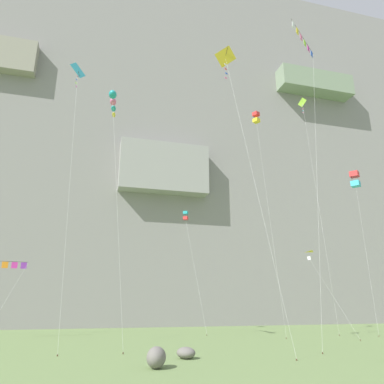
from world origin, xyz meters
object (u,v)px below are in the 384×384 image
(kite_box_far_left, at_px, (256,118))
(kite_diamond_low_right, at_px, (305,121))
(boulder_foreground_left, at_px, (186,353))
(kite_box_near_cliff, at_px, (186,216))
(kite_delta_mid_left, at_px, (306,258))
(kite_banner_upper_left, at_px, (304,48))
(kite_diamond_mid_center, at_px, (227,62))
(kite_box_mid_right, at_px, (355,179))
(kite_diamond_upper_mid, at_px, (77,80))
(boulder_foreground_right, at_px, (156,357))
(kite_windsock_far_right, at_px, (113,102))

(kite_box_far_left, height_order, kite_diamond_low_right, kite_diamond_low_right)
(boulder_foreground_left, distance_m, kite_box_far_left, 29.35)
(kite_box_near_cliff, relative_size, kite_delta_mid_left, 1.83)
(kite_banner_upper_left, xyz_separation_m, kite_diamond_mid_center, (-8.47, -0.40, -3.62))
(kite_box_mid_right, xyz_separation_m, kite_box_near_cliff, (-21.13, 7.06, -4.66))
(kite_banner_upper_left, relative_size, kite_box_mid_right, 1.46)
(kite_banner_upper_left, bearing_deg, kite_diamond_mid_center, -177.27)
(kite_diamond_upper_mid, bearing_deg, boulder_foreground_left, -36.89)
(boulder_foreground_left, bearing_deg, kite_diamond_mid_center, 23.95)
(kite_box_mid_right, bearing_deg, boulder_foreground_right, -149.84)
(boulder_foreground_right, distance_m, kite_diamond_mid_center, 25.07)
(boulder_foreground_left, relative_size, kite_diamond_mid_center, 0.06)
(boulder_foreground_left, bearing_deg, kite_box_near_cliff, 76.15)
(boulder_foreground_left, relative_size, kite_windsock_far_right, 0.07)
(boulder_foreground_right, xyz_separation_m, kite_box_mid_right, (28.64, 16.64, 18.36))
(kite_diamond_low_right, bearing_deg, boulder_foreground_left, -143.05)
(kite_diamond_upper_mid, height_order, kite_box_far_left, kite_box_far_left)
(kite_diamond_low_right, bearing_deg, kite_box_near_cliff, 164.14)
(kite_box_near_cliff, distance_m, kite_box_far_left, 15.26)
(kite_windsock_far_right, bearing_deg, kite_delta_mid_left, 9.75)
(boulder_foreground_right, relative_size, kite_banner_upper_left, 0.06)
(kite_box_mid_right, bearing_deg, kite_delta_mid_left, -162.32)
(boulder_foreground_right, distance_m, kite_delta_mid_left, 23.68)
(kite_diamond_upper_mid, xyz_separation_m, kite_delta_mid_left, (24.61, 3.57, -15.32))
(kite_diamond_mid_center, distance_m, kite_diamond_upper_mid, 13.93)
(kite_diamond_mid_center, bearing_deg, boulder_foreground_left, -156.05)
(boulder_foreground_left, distance_m, kite_banner_upper_left, 30.35)
(kite_box_near_cliff, distance_m, kite_delta_mid_left, 16.17)
(kite_diamond_upper_mid, distance_m, kite_delta_mid_left, 29.21)
(kite_delta_mid_left, bearing_deg, kite_diamond_low_right, 46.06)
(boulder_foreground_right, bearing_deg, kite_diamond_upper_mid, 123.55)
(boulder_foreground_left, xyz_separation_m, kite_diamond_mid_center, (4.14, 1.84, 23.90))
(kite_delta_mid_left, distance_m, kite_diamond_low_right, 21.67)
(kite_diamond_upper_mid, distance_m, kite_box_near_cliff, 21.70)
(kite_banner_upper_left, bearing_deg, kite_box_mid_right, 39.80)
(kite_box_mid_right, height_order, kite_diamond_mid_center, kite_diamond_mid_center)
(boulder_foreground_right, bearing_deg, kite_delta_mid_left, 36.22)
(kite_box_mid_right, xyz_separation_m, kite_diamond_upper_mid, (-35.10, -6.91, 4.32))
(kite_diamond_upper_mid, bearing_deg, kite_diamond_mid_center, -20.36)
(kite_banner_upper_left, height_order, kite_diamond_upper_mid, kite_banner_upper_left)
(boulder_foreground_right, relative_size, boulder_foreground_left, 1.08)
(boulder_foreground_right, distance_m, kite_box_near_cliff, 28.39)
(kite_box_mid_right, bearing_deg, kite_diamond_mid_center, -151.99)
(boulder_foreground_right, bearing_deg, kite_diamond_low_right, 38.81)
(boulder_foreground_right, bearing_deg, kite_box_near_cliff, 72.40)
(kite_banner_upper_left, bearing_deg, kite_diamond_low_right, 57.74)
(kite_diamond_upper_mid, relative_size, kite_box_near_cliff, 1.69)
(kite_windsock_far_right, distance_m, kite_box_near_cliff, 19.00)
(kite_box_mid_right, distance_m, kite_delta_mid_left, 15.56)
(kite_diamond_mid_center, bearing_deg, kite_diamond_low_right, 39.57)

